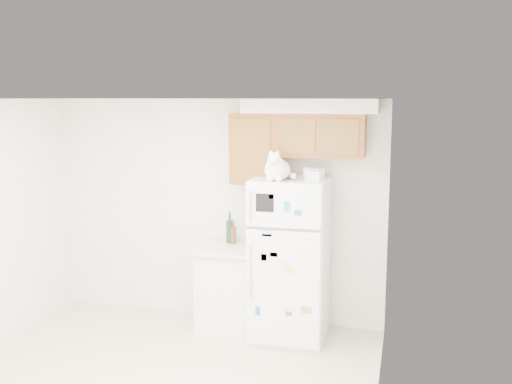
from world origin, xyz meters
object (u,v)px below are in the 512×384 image
(refrigerator, at_px, (290,259))
(storage_box_front, at_px, (314,175))
(cat, at_px, (277,169))
(bottle_amber, at_px, (233,232))
(bottle_green, at_px, (230,228))
(storage_box_back, at_px, (314,173))
(base_counter, at_px, (229,287))

(refrigerator, bearing_deg, storage_box_front, -17.69)
(cat, distance_m, bottle_amber, 1.05)
(storage_box_front, relative_size, bottle_green, 0.44)
(storage_box_back, bearing_deg, storage_box_front, -57.98)
(cat, bearing_deg, bottle_green, 144.13)
(refrigerator, bearing_deg, bottle_green, 161.81)
(base_counter, bearing_deg, cat, -26.01)
(base_counter, distance_m, bottle_green, 0.65)
(cat, xyz_separation_m, storage_box_back, (0.32, 0.32, -0.07))
(refrigerator, distance_m, storage_box_front, 0.93)
(storage_box_back, bearing_deg, refrigerator, -133.77)
(base_counter, height_order, cat, cat)
(base_counter, xyz_separation_m, bottle_amber, (0.02, 0.13, 0.59))
(base_counter, relative_size, bottle_amber, 3.56)
(base_counter, xyz_separation_m, bottle_green, (-0.03, 0.16, 0.63))
(refrigerator, height_order, storage_box_back, storage_box_back)
(refrigerator, height_order, bottle_green, refrigerator)
(base_counter, bearing_deg, storage_box_front, -9.35)
(base_counter, distance_m, cat, 1.51)
(storage_box_back, distance_m, bottle_amber, 1.15)
(bottle_amber, bearing_deg, storage_box_back, -6.70)
(refrigerator, xyz_separation_m, cat, (-0.10, -0.22, 0.97))
(base_counter, xyz_separation_m, cat, (0.59, -0.29, 1.36))
(storage_box_back, relative_size, bottle_amber, 0.70)
(storage_box_back, bearing_deg, base_counter, -155.81)
(storage_box_front, bearing_deg, bottle_amber, 179.17)
(storage_box_back, bearing_deg, bottle_amber, -164.16)
(refrigerator, relative_size, storage_box_back, 9.44)
(refrigerator, xyz_separation_m, bottle_green, (-0.72, 0.24, 0.24))
(refrigerator, relative_size, cat, 3.74)
(storage_box_back, height_order, storage_box_front, storage_box_back)
(cat, xyz_separation_m, bottle_amber, (-0.58, 0.42, -0.77))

